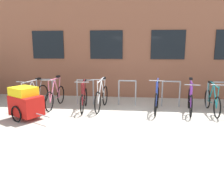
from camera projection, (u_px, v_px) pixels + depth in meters
name	position (u px, v px, depth m)	size (l,w,h in m)	color
ground_plane	(136.00, 124.00, 5.95)	(42.00, 42.00, 0.00)	#B2ADA0
storefront_building	(137.00, 34.00, 11.25)	(28.00, 5.53, 5.30)	brown
bike_rack	(127.00, 90.00, 7.73)	(6.64, 0.05, 0.91)	gray
bicycle_silver	(33.00, 96.00, 7.55)	(0.52, 1.73, 0.99)	black
bicycle_blue	(157.00, 99.00, 7.04)	(0.44, 1.69, 1.09)	black
bicycle_white	(102.00, 97.00, 7.35)	(0.44, 1.76, 1.08)	black
bicycle_pink	(55.00, 96.00, 7.58)	(0.44, 1.71, 1.06)	black
bicycle_maroon	(84.00, 99.00, 7.26)	(0.44, 1.64, 1.02)	black
bicycle_purple	(190.00, 100.00, 6.98)	(0.47, 1.70, 1.07)	black
bicycle_teal	(212.00, 101.00, 6.96)	(0.44, 1.74, 0.99)	black
bike_trailer	(26.00, 102.00, 6.31)	(1.42, 0.99, 0.94)	red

